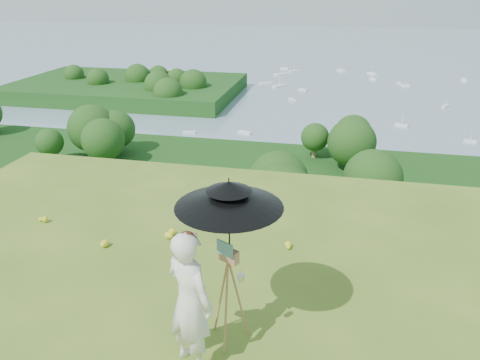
# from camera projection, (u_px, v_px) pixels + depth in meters

# --- Properties ---
(forest_slope) EXTENTS (140.00, 56.00, 22.00)m
(forest_slope) POSITION_uv_depth(u_px,v_px,m) (305.00, 332.00, 48.50)
(forest_slope) COLOR #143B10
(forest_slope) RESTS_ON bay_water
(shoreline_tier) EXTENTS (170.00, 28.00, 8.00)m
(shoreline_tier) POSITION_uv_depth(u_px,v_px,m) (321.00, 217.00, 87.24)
(shoreline_tier) COLOR slate
(shoreline_tier) RESTS_ON bay_water
(bay_water) EXTENTS (700.00, 700.00, 0.00)m
(bay_water) POSITION_uv_depth(u_px,v_px,m) (338.00, 65.00, 234.98)
(bay_water) COLOR #6F849F
(bay_water) RESTS_ON ground
(peninsula) EXTENTS (90.00, 60.00, 12.00)m
(peninsula) POSITION_uv_depth(u_px,v_px,m) (127.00, 81.00, 170.95)
(peninsula) COLOR #143B10
(peninsula) RESTS_ON bay_water
(slope_trees) EXTENTS (110.00, 50.00, 6.00)m
(slope_trees) POSITION_uv_depth(u_px,v_px,m) (313.00, 211.00, 43.03)
(slope_trees) COLOR #224715
(slope_trees) RESTS_ON forest_slope
(harbor_town) EXTENTS (110.00, 22.00, 5.00)m
(harbor_town) POSITION_uv_depth(u_px,v_px,m) (323.00, 185.00, 84.70)
(harbor_town) COLOR silver
(harbor_town) RESTS_ON shoreline_tier
(moored_boats) EXTENTS (140.00, 140.00, 0.70)m
(moored_boats) POSITION_uv_depth(u_px,v_px,m) (299.00, 98.00, 166.14)
(moored_boats) COLOR white
(moored_boats) RESTS_ON bay_water
(painter) EXTENTS (0.82, 0.74, 1.89)m
(painter) POSITION_uv_depth(u_px,v_px,m) (190.00, 301.00, 5.61)
(painter) COLOR white
(painter) RESTS_ON ground
(field_easel) EXTENTS (0.79, 0.79, 1.54)m
(field_easel) POSITION_uv_depth(u_px,v_px,m) (228.00, 292.00, 6.06)
(field_easel) COLOR #90613C
(field_easel) RESTS_ON ground
(sun_umbrella) EXTENTS (1.75, 1.75, 1.09)m
(sun_umbrella) POSITION_uv_depth(u_px,v_px,m) (229.00, 219.00, 5.67)
(sun_umbrella) COLOR black
(sun_umbrella) RESTS_ON field_easel
(painter_cap) EXTENTS (0.27, 0.29, 0.10)m
(painter_cap) POSITION_uv_depth(u_px,v_px,m) (186.00, 236.00, 5.26)
(painter_cap) COLOR #C76D6F
(painter_cap) RESTS_ON painter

